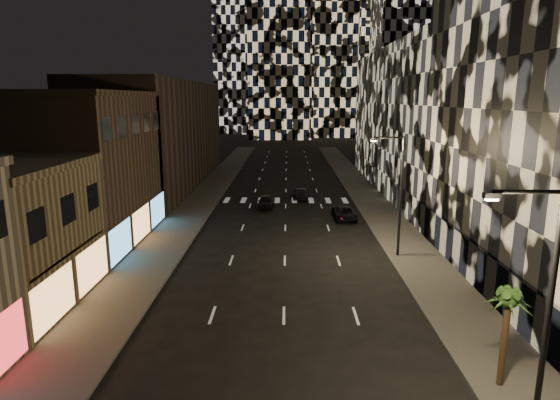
{
  "coord_description": "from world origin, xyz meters",
  "views": [
    {
      "loc": [
        0.15,
        -4.05,
        11.84
      ],
      "look_at": [
        -0.26,
        22.67,
        6.0
      ],
      "focal_mm": 30.0,
      "sensor_mm": 36.0,
      "label": 1
    }
  ],
  "objects_px": {
    "streetlight_far": "(398,188)",
    "car_dark_rightlane": "(345,214)",
    "car_dark_oncoming": "(301,193)",
    "streetlight_near": "(542,305)",
    "palm_tree": "(508,306)",
    "car_dark_midlane": "(266,202)"
  },
  "relations": [
    {
      "from": "streetlight_near",
      "to": "car_dark_midlane",
      "type": "xyz_separation_m",
      "value": [
        -10.55,
        36.1,
        -4.65
      ]
    },
    {
      "from": "palm_tree",
      "to": "streetlight_near",
      "type": "bearing_deg",
      "value": -101.31
    },
    {
      "from": "streetlight_near",
      "to": "car_dark_rightlane",
      "type": "relative_size",
      "value": 2.0
    },
    {
      "from": "streetlight_far",
      "to": "car_dark_oncoming",
      "type": "height_order",
      "value": "streetlight_far"
    },
    {
      "from": "streetlight_near",
      "to": "palm_tree",
      "type": "relative_size",
      "value": 2.11
    },
    {
      "from": "car_dark_midlane",
      "to": "streetlight_far",
      "type": "bearing_deg",
      "value": -51.86
    },
    {
      "from": "streetlight_far",
      "to": "car_dark_midlane",
      "type": "xyz_separation_m",
      "value": [
        -10.55,
        16.1,
        -4.65
      ]
    },
    {
      "from": "car_dark_oncoming",
      "to": "car_dark_midlane",
      "type": "bearing_deg",
      "value": 54.42
    },
    {
      "from": "car_dark_oncoming",
      "to": "car_dark_rightlane",
      "type": "distance_m",
      "value": 10.77
    },
    {
      "from": "streetlight_near",
      "to": "streetlight_far",
      "type": "relative_size",
      "value": 1.0
    },
    {
      "from": "car_dark_oncoming",
      "to": "palm_tree",
      "type": "bearing_deg",
      "value": 104.49
    },
    {
      "from": "car_dark_midlane",
      "to": "car_dark_rightlane",
      "type": "xyz_separation_m",
      "value": [
        8.07,
        -5.04,
        -0.07
      ]
    },
    {
      "from": "palm_tree",
      "to": "streetlight_far",
      "type": "bearing_deg",
      "value": 92.45
    },
    {
      "from": "car_dark_oncoming",
      "to": "palm_tree",
      "type": "xyz_separation_m",
      "value": [
        7.22,
        -37.52,
        3.02
      ]
    },
    {
      "from": "streetlight_far",
      "to": "car_dark_rightlane",
      "type": "bearing_deg",
      "value": 102.61
    },
    {
      "from": "car_dark_oncoming",
      "to": "car_dark_rightlane",
      "type": "height_order",
      "value": "car_dark_oncoming"
    },
    {
      "from": "streetlight_far",
      "to": "car_dark_midlane",
      "type": "distance_m",
      "value": 19.8
    },
    {
      "from": "car_dark_rightlane",
      "to": "palm_tree",
      "type": "relative_size",
      "value": 1.06
    },
    {
      "from": "streetlight_near",
      "to": "car_dark_rightlane",
      "type": "height_order",
      "value": "streetlight_near"
    },
    {
      "from": "streetlight_near",
      "to": "palm_tree",
      "type": "xyz_separation_m",
      "value": [
        0.71,
        3.53,
        -1.68
      ]
    },
    {
      "from": "streetlight_far",
      "to": "car_dark_oncoming",
      "type": "distance_m",
      "value": 22.53
    },
    {
      "from": "streetlight_far",
      "to": "car_dark_oncoming",
      "type": "bearing_deg",
      "value": 107.19
    }
  ]
}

